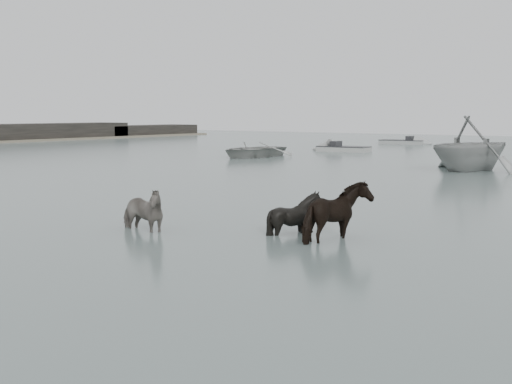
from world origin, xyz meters
TOP-DOWN VIEW (x-y plane):
  - ground at (0.00, 0.00)m, footprint 140.00×140.00m
  - pony_pinto at (-3.79, -0.32)m, footprint 1.62×0.80m
  - pony_dark at (0.59, 1.41)m, footprint 1.60×1.76m
  - pony_black at (-0.69, 1.65)m, footprint 1.54×1.46m
  - rowboat_lead at (-17.06, 22.23)m, footprint 4.10×5.53m
  - rowboat_trail at (-2.57, 20.55)m, footprint 6.22×6.64m
  - skiff_outer at (-15.05, 30.79)m, footprint 5.29×1.91m
  - skiff_far at (-16.07, 43.83)m, footprint 5.68×2.20m

SIDE VIEW (x-z plane):
  - ground at x=0.00m, z-range 0.00..0.00m
  - skiff_outer at x=-15.05m, z-range 0.00..0.75m
  - skiff_far at x=-16.07m, z-range 0.00..0.75m
  - rowboat_lead at x=-17.06m, z-range 0.00..1.10m
  - pony_black at x=-0.69m, z-range 0.00..1.35m
  - pony_pinto at x=-3.79m, z-range 0.00..1.35m
  - pony_dark at x=0.59m, z-range 0.00..1.51m
  - rowboat_trail at x=-2.57m, z-range 0.00..2.81m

